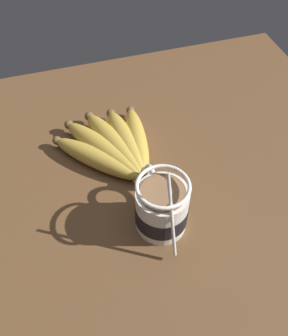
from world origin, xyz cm
name	(u,v)px	position (x,y,z in cm)	size (l,w,h in cm)	color
table	(156,217)	(0.00, 0.00, 1.59)	(90.52, 90.52, 3.18)	brown
coffee_mug	(159,208)	(-2.18, 0.36, 7.66)	(14.93, 8.44, 15.08)	white
banana_bunch	(115,146)	(14.96, 3.42, 5.18)	(20.73, 18.98, 4.45)	brown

